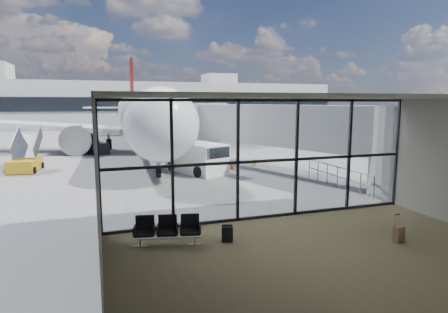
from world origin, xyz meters
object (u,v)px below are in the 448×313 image
backpack (227,234)px  mobile_stairs (25,163)px  airliner (140,115)px  suitcase (399,234)px  service_van (197,157)px  seating_row (168,228)px  belt_loader (95,147)px

backpack → mobile_stairs: 17.65m
mobile_stairs → airliner: bearing=58.1°
suitcase → service_van: (-3.02, 13.48, 0.69)m
airliner → seating_row: bearing=-91.9°
service_van → mobile_stairs: size_ratio=1.42×
belt_loader → airliner: bearing=14.3°
backpack → belt_loader: 23.29m
seating_row → airliner: airliner is taller
belt_loader → mobile_stairs: mobile_stairs is taller
airliner → belt_loader: bearing=-139.6°
airliner → service_van: 14.80m
seating_row → suitcase: bearing=-5.1°
service_van → seating_row: bearing=-131.7°
backpack → belt_loader: bearing=117.0°
airliner → belt_loader: (-4.22, -3.29, -2.58)m
seating_row → belt_loader: size_ratio=0.54×
airliner → belt_loader: 5.94m
belt_loader → mobile_stairs: 8.43m
backpack → airliner: (0.18, 26.22, 2.88)m
mobile_stairs → service_van: bearing=-14.2°
mobile_stairs → belt_loader: bearing=66.8°
airliner → mobile_stairs: size_ratio=12.12×
seating_row → backpack: bearing=-0.3°
airliner → suitcase: bearing=-77.5°
seating_row → backpack: size_ratio=3.88×
seating_row → mobile_stairs: (-6.41, 15.21, 0.03)m
backpack → suitcase: suitcase is taller
airliner → service_van: size_ratio=8.56×
belt_loader → mobile_stairs: size_ratio=1.14×
airliner → mobile_stairs: airliner is taller
service_van → mobile_stairs: (-10.30, 3.91, -0.42)m
seating_row → mobile_stairs: mobile_stairs is taller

